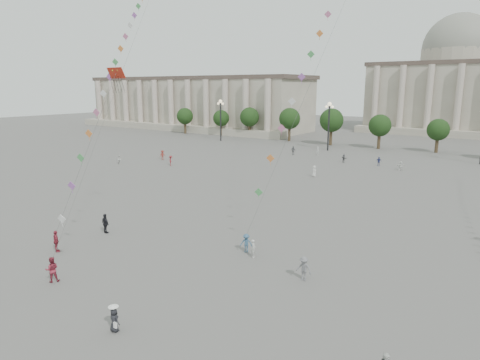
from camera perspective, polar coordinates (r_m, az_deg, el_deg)
The scene contains 24 objects.
ground at distance 32.78m, azimuth -15.27°, elevation -13.27°, with size 360.00×360.00×0.00m, color #504D4B.
hall_west at distance 149.34m, azimuth -6.20°, elevation 10.18°, with size 84.00×26.22×17.20m.
hall_central at distance 149.50m, azimuth 26.67°, elevation 11.20°, with size 48.30×34.30×35.50m.
tree_row at distance 99.59m, azimuth 21.59°, elevation 6.59°, with size 137.12×5.12×8.00m.
lamp_post_far_west at distance 111.91m, azimuth -2.61°, elevation 8.98°, with size 2.00×0.90×10.65m.
lamp_post_mid_west at distance 96.59m, azimuth 11.78°, elevation 8.20°, with size 2.00×0.90×10.65m.
person_crowd_0 at distance 80.55m, azimuth 18.01°, elevation 2.38°, with size 0.95×0.40×1.63m, color navy.
person_crowd_1 at distance 81.82m, azimuth -15.76°, elevation 2.66°, with size 0.78×0.60×1.60m, color silver.
person_crowd_2 at distance 84.43m, azimuth -10.29°, elevation 3.30°, with size 1.20×0.69×1.85m, color maroon.
person_crowd_4 at distance 77.35m, azimuth 20.64°, elevation 1.77°, with size 1.43×0.46×1.54m, color white.
person_crowd_6 at distance 32.25m, azimuth 8.50°, elevation -11.60°, with size 1.18×0.68×1.83m, color slate.
person_crowd_10 at distance 90.05m, azimuth 10.34°, elevation 3.83°, with size 0.64×0.42×1.77m, color silver.
person_crowd_12 at distance 82.36m, azimuth 13.67°, elevation 2.82°, with size 1.45×0.46×1.57m, color #5D5C61.
person_crowd_13 at distance 35.98m, azimuth 1.80°, elevation -9.11°, with size 0.56×0.37×1.55m, color #B5B6B1.
person_crowd_16 at distance 89.88m, azimuth 7.09°, elevation 3.93°, with size 1.04×0.43×1.78m, color #5B5C5F.
person_crowd_17 at distance 77.90m, azimuth -9.22°, elevation 2.57°, with size 1.16×0.67×1.80m, color maroon.
person_crowd_19 at distance 68.37m, azimuth 9.86°, elevation 1.17°, with size 0.86×0.56×1.77m, color silver.
tourist_0 at distance 40.23m, azimuth -23.31°, elevation -7.52°, with size 1.12×0.47×1.91m, color maroon.
tourist_4 at distance 43.53m, azimuth -17.51°, elevation -5.56°, with size 1.14×0.47×1.94m, color black.
kite_flyer_0 at distance 34.48m, azimuth -23.79°, elevation -10.86°, with size 0.93×0.72×1.91m, color maroon.
kite_flyer_1 at distance 37.00m, azimuth 0.83°, elevation -8.40°, with size 1.06×0.61×1.64m, color #345675.
hat_person at distance 26.98m, azimuth -16.43°, elevation -17.33°, with size 0.74×0.60×1.69m.
dragon_kite at distance 43.67m, azimuth -16.17°, elevation 12.52°, with size 2.22×4.48×15.99m.
kite_train_west at distance 65.05m, azimuth -12.70°, elevation 22.41°, with size 36.28×52.29×78.52m.
Camera 1 is at (23.22, -18.46, 13.94)m, focal length 32.00 mm.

